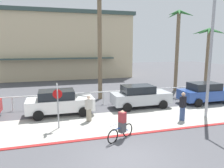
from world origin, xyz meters
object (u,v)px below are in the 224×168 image
streetlight_curb (213,51)px  car_blue_3 (206,93)px  stop_sign_bike_lane (58,99)px  palm_tree_3 (209,43)px  car_white_1 (60,102)px  pedestrian_0 (89,109)px  palm_tree_1 (100,21)px  pedestrian_1 (183,107)px  palm_tree_2 (178,34)px  cyclist_blue_0 (122,126)px  car_silver_2 (140,96)px

streetlight_curb → car_blue_3: 5.30m
stop_sign_bike_lane → palm_tree_3: palm_tree_3 is taller
car_white_1 → car_blue_3: same height
pedestrian_0 → palm_tree_1: bearing=70.4°
stop_sign_bike_lane → pedestrian_1: bearing=-5.7°
streetlight_curb → palm_tree_1: palm_tree_1 is taller
palm_tree_2 → car_blue_3: (-0.57, -5.27, -4.94)m
palm_tree_1 → palm_tree_2: 8.69m
car_blue_3 → palm_tree_2: bearing=83.8°
palm_tree_2 → palm_tree_3: size_ratio=1.27×
stop_sign_bike_lane → car_white_1: size_ratio=0.58×
palm_tree_2 → palm_tree_1: bearing=-170.0°
palm_tree_1 → palm_tree_3: 11.73m
palm_tree_1 → pedestrian_1: size_ratio=5.12×
car_blue_3 → cyclist_blue_0: size_ratio=2.74×
cyclist_blue_0 → pedestrian_1: pedestrian_1 is taller
pedestrian_1 → palm_tree_1: bearing=117.8°
palm_tree_3 → car_silver_2: 10.94m
pedestrian_1 → pedestrian_0: bearing=165.7°
palm_tree_3 → cyclist_blue_0: 16.05m
palm_tree_1 → palm_tree_3: size_ratio=1.42×
stop_sign_bike_lane → pedestrian_0: bearing=20.4°
car_blue_3 → pedestrian_1: size_ratio=2.46×
stop_sign_bike_lane → streetlight_curb: 9.73m
palm_tree_3 → car_white_1: 16.33m
palm_tree_3 → pedestrian_1: bearing=-136.0°
palm_tree_3 → car_blue_3: 7.05m
streetlight_curb → palm_tree_3: streetlight_curb is taller
streetlight_curb → palm_tree_2: (2.98, 8.54, 1.54)m
streetlight_curb → palm_tree_3: (6.04, 7.73, 0.66)m
palm_tree_3 → pedestrian_1: size_ratio=3.60×
pedestrian_1 → car_blue_3: bearing=36.6°
palm_tree_1 → cyclist_blue_0: size_ratio=5.69×
car_white_1 → pedestrian_0: size_ratio=2.67×
palm_tree_3 → car_white_1: size_ratio=1.46×
pedestrian_0 → palm_tree_2: bearing=33.8°
palm_tree_1 → pedestrian_0: (-1.97, -5.51, -5.92)m
palm_tree_1 → car_white_1: size_ratio=2.08×
stop_sign_bike_lane → car_silver_2: stop_sign_bike_lane is taller
stop_sign_bike_lane → streetlight_curb: streetlight_curb is taller
streetlight_curb → palm_tree_3: size_ratio=1.17×
car_silver_2 → stop_sign_bike_lane: bearing=-155.9°
cyclist_blue_0 → palm_tree_1: bearing=84.3°
car_white_1 → stop_sign_bike_lane: bearing=-94.2°
streetlight_curb → pedestrian_1: 3.92m
palm_tree_2 → car_white_1: bearing=-156.9°
stop_sign_bike_lane → palm_tree_2: bearing=32.0°
car_white_1 → cyclist_blue_0: (2.77, -4.85, -0.18)m
pedestrian_1 → car_silver_2: bearing=111.3°
palm_tree_2 → car_blue_3: palm_tree_2 is taller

